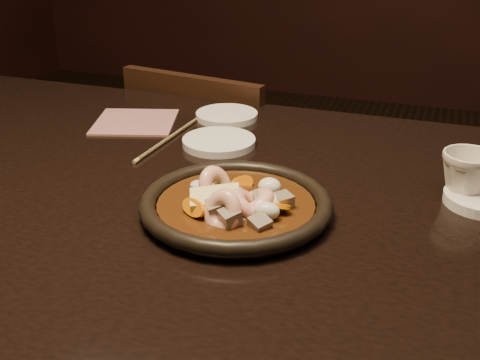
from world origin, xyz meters
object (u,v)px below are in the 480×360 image
(tea_cup, at_px, (467,174))
(plate, at_px, (236,205))
(table, at_px, (242,248))
(chair, at_px, (218,202))

(tea_cup, bearing_deg, plate, -151.68)
(table, xyz_separation_m, tea_cup, (0.30, 0.12, 0.11))
(table, distance_m, chair, 0.67)
(table, xyz_separation_m, plate, (0.00, -0.04, 0.09))
(table, relative_size, plate, 6.06)
(table, bearing_deg, chair, 115.00)
(tea_cup, bearing_deg, chair, 141.50)
(chair, xyz_separation_m, tea_cup, (0.56, -0.45, 0.36))
(plate, xyz_separation_m, tea_cup, (0.29, 0.16, 0.02))
(plate, bearing_deg, tea_cup, 28.32)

